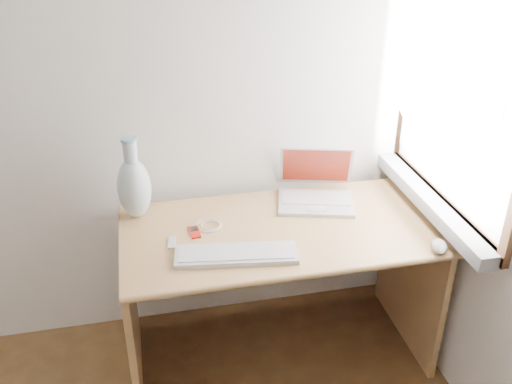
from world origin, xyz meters
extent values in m
cube|color=white|center=(0.00, 1.75, 1.30)|extent=(3.50, 0.04, 2.60)
cube|color=silver|center=(1.75, 1.30, 1.32)|extent=(0.01, 0.90, 1.00)
cube|color=gray|center=(1.69, 1.30, 0.79)|extent=(0.10, 0.96, 0.06)
cube|color=white|center=(1.67, 1.30, 1.35)|extent=(0.02, 0.84, 0.92)
cube|color=tan|center=(1.03, 1.35, 0.70)|extent=(1.34, 0.67, 0.03)
cube|color=tan|center=(0.37, 1.35, 0.34)|extent=(0.03, 0.63, 0.68)
cube|color=tan|center=(1.69, 1.35, 0.34)|extent=(0.03, 0.63, 0.68)
cube|color=tan|center=(1.03, 1.68, 0.46)|extent=(1.29, 0.03, 0.44)
cube|color=silver|center=(1.24, 1.51, 0.72)|extent=(0.39, 0.32, 0.02)
cube|color=white|center=(1.24, 1.51, 0.73)|extent=(0.33, 0.21, 0.00)
cube|color=silver|center=(1.24, 1.63, 0.83)|extent=(0.35, 0.17, 0.22)
cube|color=#972A10|center=(1.24, 1.63, 0.83)|extent=(0.32, 0.15, 0.19)
cube|color=white|center=(0.81, 1.18, 0.72)|extent=(0.50, 0.21, 0.02)
cube|color=white|center=(0.81, 1.18, 0.73)|extent=(0.46, 0.18, 0.00)
ellipsoid|color=silver|center=(1.62, 1.05, 0.73)|extent=(0.10, 0.12, 0.04)
cube|color=red|center=(0.67, 1.39, 0.71)|extent=(0.05, 0.09, 0.01)
cube|color=black|center=(0.67, 1.39, 0.72)|extent=(0.03, 0.03, 0.00)
torus|color=white|center=(0.74, 1.43, 0.71)|extent=(0.14, 0.14, 0.01)
cube|color=white|center=(0.57, 1.33, 0.71)|extent=(0.04, 0.09, 0.01)
ellipsoid|color=white|center=(0.44, 1.58, 0.85)|extent=(0.15, 0.15, 0.28)
cylinder|color=white|center=(0.44, 1.58, 1.02)|extent=(0.06, 0.06, 0.11)
cylinder|color=#8FC8E4|center=(0.44, 1.58, 1.08)|extent=(0.07, 0.07, 0.01)
camera|label=1|loc=(0.50, -0.65, 2.00)|focal=40.00mm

